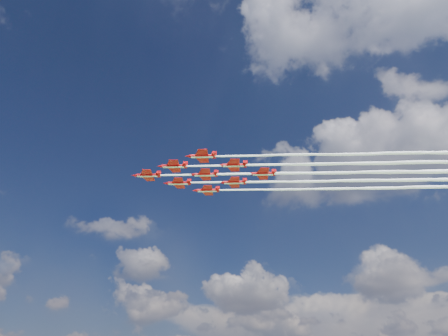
% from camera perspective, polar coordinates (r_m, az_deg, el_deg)
% --- Properties ---
extents(jet_lead, '(134.69, 84.63, 2.81)m').
position_cam_1_polar(jet_lead, '(171.68, 15.33, -0.57)').
color(jet_lead, red).
extents(jet_row2_port, '(134.69, 84.63, 2.81)m').
position_cam_1_polar(jet_row2_port, '(168.71, 19.47, 0.62)').
color(jet_row2_port, red).
extents(jet_row2_starb, '(134.69, 84.63, 2.81)m').
position_cam_1_polar(jet_row2_starb, '(180.66, 18.28, -1.56)').
color(jet_row2_starb, red).
extents(jet_row3_port, '(134.69, 84.63, 2.81)m').
position_cam_1_polar(jet_row3_port, '(166.73, 23.74, 1.84)').
color(jet_row3_port, red).
extents(jet_row3_centre, '(134.69, 84.63, 2.81)m').
position_cam_1_polar(jet_row3_centre, '(178.26, 22.26, -0.44)').
color(jet_row3_centre, red).
extents(jet_row3_starb, '(134.69, 84.63, 2.81)m').
position_cam_1_polar(jet_row3_starb, '(190.14, 20.96, -2.45)').
color(jet_row3_starb, red).
extents(jet_row4_port, '(134.69, 84.63, 2.81)m').
position_cam_1_polar(jet_row4_port, '(176.79, 26.32, 0.69)').
color(jet_row4_port, red).
extents(jet_row4_starb, '(134.69, 84.63, 2.81)m').
position_cam_1_polar(jet_row4_starb, '(188.24, 24.76, -1.40)').
color(jet_row4_starb, red).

